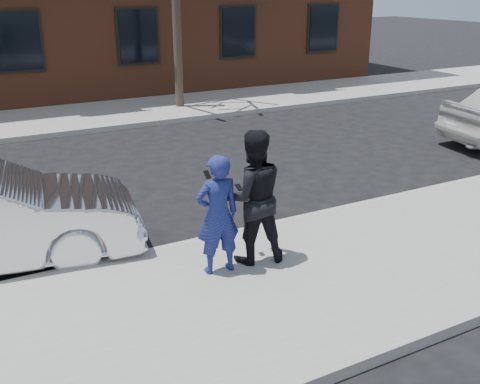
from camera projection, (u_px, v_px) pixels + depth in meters
ground at (187, 310)px, 7.06m from camera, size 100.00×100.00×0.00m
near_sidewalk at (195, 314)px, 6.83m from camera, size 50.00×3.50×0.15m
near_curb at (145, 255)px, 8.31m from camera, size 50.00×0.10×0.15m
far_sidewalk at (33, 122)px, 16.31m from camera, size 50.00×3.50×0.15m
far_curb at (45, 136)px, 14.82m from camera, size 50.00×0.10×0.15m
man_hoodie at (218, 215)px, 7.42m from camera, size 0.63×0.51×1.66m
man_peacoat at (253, 197)px, 7.71m from camera, size 1.07×0.92×1.90m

